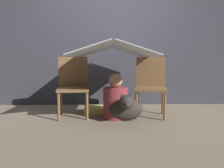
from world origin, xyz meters
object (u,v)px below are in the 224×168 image
at_px(person_front, 116,100).
at_px(dog, 125,108).
at_px(chair_left, 73,84).
at_px(chair_right, 151,84).

bearing_deg(person_front, dog, -49.06).
height_order(chair_left, person_front, chair_left).
xyz_separation_m(chair_left, dog, (0.74, -0.32, -0.29)).
bearing_deg(chair_left, chair_right, -7.01).
bearing_deg(chair_right, dog, -130.98).
distance_m(chair_left, chair_right, 1.14).
relative_size(chair_left, dog, 1.82).
xyz_separation_m(chair_right, dog, (-0.40, -0.32, -0.29)).
height_order(chair_right, dog, chair_right).
xyz_separation_m(chair_left, chair_right, (1.14, -0.00, 0.00)).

